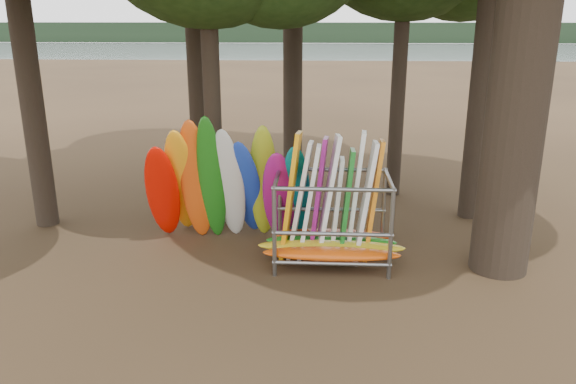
{
  "coord_description": "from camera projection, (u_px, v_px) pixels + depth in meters",
  "views": [
    {
      "loc": [
        1.14,
        -10.37,
        5.12
      ],
      "look_at": [
        0.45,
        1.5,
        1.4
      ],
      "focal_mm": 35.0,
      "sensor_mm": 36.0,
      "label": 1
    }
  ],
  "objects": [
    {
      "name": "ground",
      "position": [
        262.0,
        279.0,
        11.47
      ],
      "size": [
        120.0,
        120.0,
        0.0
      ],
      "primitive_type": "plane",
      "color": "#47331E",
      "rests_on": "ground"
    },
    {
      "name": "lake",
      "position": [
        312.0,
        61.0,
        68.63
      ],
      "size": [
        160.0,
        160.0,
        0.0
      ],
      "primitive_type": "plane",
      "color": "gray",
      "rests_on": "ground"
    },
    {
      "name": "far_shore",
      "position": [
        316.0,
        33.0,
        115.67
      ],
      "size": [
        160.0,
        4.0,
        4.0
      ],
      "primitive_type": "cube",
      "color": "black",
      "rests_on": "ground"
    },
    {
      "name": "kayak_row",
      "position": [
        227.0,
        187.0,
        12.96
      ],
      "size": [
        3.88,
        1.99,
        3.24
      ],
      "color": "red",
      "rests_on": "ground"
    },
    {
      "name": "storage_rack",
      "position": [
        332.0,
        221.0,
        12.0
      ],
      "size": [
        3.17,
        1.59,
        2.86
      ],
      "color": "slate",
      "rests_on": "ground"
    }
  ]
}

